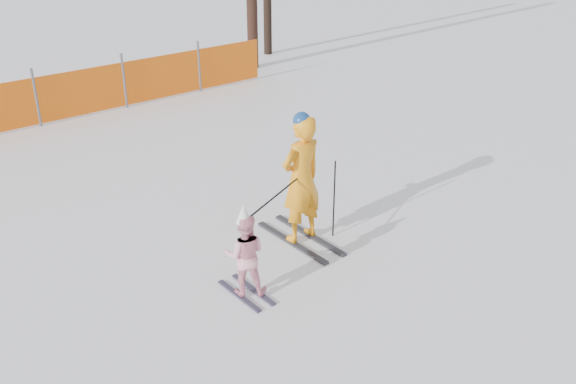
# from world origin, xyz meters

# --- Properties ---
(ground) EXTENTS (120.00, 120.00, 0.00)m
(ground) POSITION_xyz_m (0.00, 0.00, 0.00)
(ground) COLOR white
(ground) RESTS_ON ground
(adult) EXTENTS (0.70, 1.49, 1.94)m
(adult) POSITION_xyz_m (0.44, 0.75, 0.97)
(adult) COLOR black
(adult) RESTS_ON ground
(child) EXTENTS (0.66, 0.85, 1.26)m
(child) POSITION_xyz_m (-0.96, 0.15, 0.58)
(child) COLOR black
(child) RESTS_ON ground
(ski_poles) EXTENTS (1.76, 0.52, 1.19)m
(ski_poles) POSITION_xyz_m (0.30, 0.50, 0.82)
(ski_poles) COLOR black
(ski_poles) RESTS_ON ground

